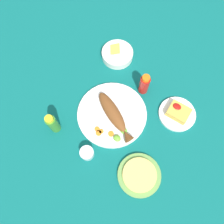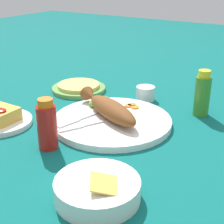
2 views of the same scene
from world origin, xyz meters
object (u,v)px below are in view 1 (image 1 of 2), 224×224
(main_plate, at_px, (112,114))
(hot_sauce_bottle_red, at_px, (144,84))
(fork_near, at_px, (127,104))
(fried_fish, at_px, (114,114))
(side_plate_fries, at_px, (177,114))
(guacamole_bowl, at_px, (117,54))
(hot_sauce_bottle_green, at_px, (53,124))
(fork_far, at_px, (130,112))
(tortilla_plate, at_px, (139,175))
(salt_cup, at_px, (87,153))

(main_plate, xyz_separation_m, hot_sauce_bottle_red, (-0.06, -0.20, 0.05))
(main_plate, xyz_separation_m, fork_near, (-0.03, -0.08, 0.01))
(main_plate, bearing_deg, fried_fish, 152.44)
(fork_near, bearing_deg, side_plate_fries, -39.35)
(fried_fish, distance_m, guacamole_bowl, 0.36)
(hot_sauce_bottle_green, relative_size, guacamole_bowl, 0.83)
(guacamole_bowl, bearing_deg, hot_sauce_bottle_green, 86.37)
(fork_far, xyz_separation_m, side_plate_fries, (-0.20, -0.12, -0.01))
(hot_sauce_bottle_green, distance_m, side_plate_fries, 0.60)
(fork_far, bearing_deg, hot_sauce_bottle_green, 148.57)
(guacamole_bowl, relative_size, tortilla_plate, 0.87)
(hot_sauce_bottle_red, height_order, salt_cup, hot_sauce_bottle_red)
(fork_far, height_order, side_plate_fries, fork_far)
(main_plate, relative_size, salt_cup, 5.36)
(hot_sauce_bottle_green, bearing_deg, hot_sauce_bottle_red, -121.98)
(fork_near, bearing_deg, main_plate, -174.22)
(fried_fish, relative_size, salt_cup, 4.24)
(hot_sauce_bottle_red, bearing_deg, guacamole_bowl, -25.17)
(fork_near, height_order, hot_sauce_bottle_red, hot_sauce_bottle_red)
(fried_fish, xyz_separation_m, hot_sauce_bottle_red, (-0.05, -0.21, 0.02))
(fork_near, bearing_deg, hot_sauce_bottle_red, 16.94)
(hot_sauce_bottle_red, bearing_deg, tortilla_plate, 117.36)
(hot_sauce_bottle_green, relative_size, side_plate_fries, 0.77)
(tortilla_plate, bearing_deg, salt_cup, 10.51)
(hot_sauce_bottle_red, distance_m, salt_cup, 0.43)
(hot_sauce_bottle_green, height_order, tortilla_plate, hot_sauce_bottle_green)
(main_plate, relative_size, fork_far, 1.87)
(fork_far, bearing_deg, tortilla_plate, -126.86)
(salt_cup, bearing_deg, fork_near, -94.79)
(salt_cup, xyz_separation_m, tortilla_plate, (-0.25, -0.05, -0.01))
(main_plate, bearing_deg, salt_cup, 92.25)
(salt_cup, bearing_deg, fork_far, -102.72)
(fork_far, bearing_deg, side_plate_fries, -44.27)
(fork_far, height_order, hot_sauce_bottle_red, hot_sauce_bottle_red)
(hot_sauce_bottle_red, bearing_deg, side_plate_fries, 172.40)
(hot_sauce_bottle_red, bearing_deg, hot_sauce_bottle_green, 58.02)
(main_plate, bearing_deg, fork_far, -143.55)
(fork_far, relative_size, salt_cup, 2.86)
(guacamole_bowl, bearing_deg, main_plate, 117.64)
(fried_fish, distance_m, hot_sauce_bottle_green, 0.29)
(hot_sauce_bottle_green, bearing_deg, side_plate_fries, -140.85)
(main_plate, relative_size, tortilla_plate, 1.75)
(hot_sauce_bottle_red, relative_size, salt_cup, 2.05)
(fork_near, height_order, tortilla_plate, fork_near)
(fork_near, xyz_separation_m, salt_cup, (0.03, 0.31, 0.00))
(tortilla_plate, bearing_deg, hot_sauce_bottle_green, 2.99)
(fried_fish, bearing_deg, salt_cup, 115.91)
(side_plate_fries, distance_m, guacamole_bowl, 0.45)
(fork_near, relative_size, tortilla_plate, 0.86)
(hot_sauce_bottle_red, bearing_deg, fried_fish, 77.78)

